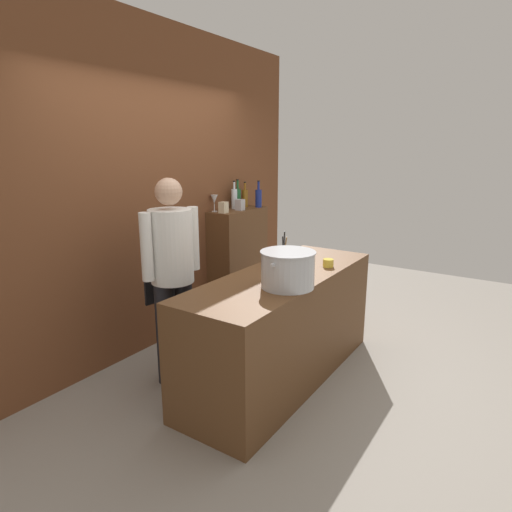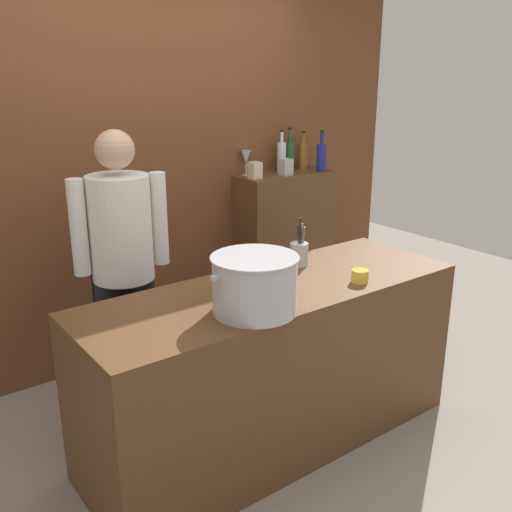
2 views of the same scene
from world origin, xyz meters
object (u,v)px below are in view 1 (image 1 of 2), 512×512
Objects in this scene: chef at (172,266)px; butter_jar at (328,263)px; wine_glass_short at (214,200)px; spice_tin_cream at (223,207)px; wine_bottle_clear at (234,198)px; wine_bottle_cobalt at (259,198)px; wine_bottle_amber at (245,197)px; stockpot_large at (288,269)px; wine_bottle_green at (238,198)px; spice_tin_silver at (240,205)px; utensil_crock at (283,254)px.

chef is 1.30m from butter_jar.
wine_glass_short is 1.55× the size of spice_tin_cream.
wine_bottle_clear reaches higher than wine_glass_short.
wine_bottle_cobalt is 1.06× the size of wine_bottle_amber.
stockpot_large is 1.41× the size of wine_bottle_green.
wine_bottle_green is at bearing 133.36° from wine_bottle_cobalt.
wine_bottle_cobalt is at bearing -20.06° from wine_glass_short.
chef is 5.39× the size of wine_bottle_cobalt.
wine_bottle_cobalt is 0.24m from wine_bottle_green.
spice_tin_silver is (1.27, 1.32, 0.23)m from stockpot_large.
wine_bottle_green is at bearing 42.40° from spice_tin_silver.
wine_bottle_green is 0.12m from wine_bottle_amber.
wine_bottle_green is (1.65, 0.54, 0.36)m from chef.
wine_glass_short reaches higher than utensil_crock.
chef is at bearing 103.63° from stockpot_large.
stockpot_large is 5.09× the size of butter_jar.
spice_tin_silver is (0.24, -0.17, -0.07)m from wine_glass_short.
spice_tin_cream reaches higher than butter_jar.
spice_tin_cream is at bearing -150.41° from chef.
chef is at bearing 133.27° from butter_jar.
utensil_crock is at bearing -127.54° from wine_bottle_green.
wine_glass_short is (-0.56, 0.20, 0.02)m from wine_bottle_cobalt.
chef is 0.95m from stockpot_large.
butter_jar is 1.65m from wine_bottle_clear.
stockpot_large is at bearing -132.64° from wine_bottle_clear.
wine_bottle_amber is (0.88, 1.47, 0.38)m from butter_jar.
wine_bottle_amber is 1.60× the size of wine_glass_short.
stockpot_large is at bearing -147.48° from utensil_crock.
butter_jar is at bearing 143.85° from chef.
butter_jar is at bearing -103.62° from wine_glass_short.
wine_bottle_clear is at bearing -10.41° from wine_glass_short.
utensil_crock is at bearing -131.82° from wine_bottle_amber.
utensil_crock is at bearing -113.20° from spice_tin_cream.
stockpot_large is at bearing -126.73° from spice_tin_cream.
utensil_crock is at bearing 156.57° from chef.
wine_glass_short is (0.44, 1.12, 0.37)m from utensil_crock.
wine_bottle_green is (-0.17, 0.18, 0.01)m from wine_bottle_cobalt.
wine_bottle_clear is 0.97× the size of wine_bottle_green.
wine_bottle_clear reaches higher than spice_tin_silver.
wine_glass_short is at bearing 174.92° from wine_bottle_amber.
spice_tin_silver is (0.68, 0.94, 0.30)m from utensil_crock.
wine_glass_short reaches higher than spice_tin_cream.
chef reaches higher than butter_jar.
wine_bottle_green reaches higher than stockpot_large.
wine_bottle_cobalt reaches higher than wine_bottle_amber.
wine_bottle_cobalt is at bearing -5.84° from spice_tin_silver.
wine_bottle_amber is 0.31m from spice_tin_silver.
butter_jar is (0.67, -0.02, -0.10)m from stockpot_large.
spice_tin_cream is 0.97× the size of spice_tin_silver.
stockpot_large is (0.22, -0.93, 0.07)m from chef.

